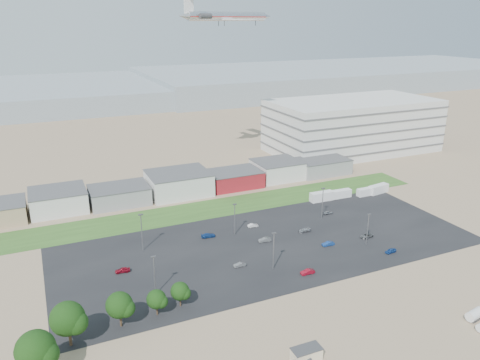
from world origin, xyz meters
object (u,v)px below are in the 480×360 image
tree_far_left (36,354)px  parked_car_0 (367,236)px  parked_car_7 (265,240)px  parked_car_13 (308,272)px  airliner (228,16)px  parked_car_6 (208,235)px  parked_car_4 (240,265)px  parked_car_11 (253,225)px  parked_car_1 (328,244)px  box_trailer_a (322,196)px  storage_tank_nw (475,314)px  parked_car_2 (391,251)px  parked_car_8 (328,213)px  portable_shed (306,355)px  parked_car_5 (123,270)px  parked_car_12 (304,230)px

tree_far_left → parked_car_0: bearing=14.2°
parked_car_7 → parked_car_13: (1.59, -20.85, -0.00)m
airliner → parked_car_6: size_ratio=10.68×
tree_far_left → parked_car_4: bearing=24.5°
parked_car_11 → parked_car_13: 31.49m
parked_car_1 → parked_car_0: bearing=93.2°
tree_far_left → parked_car_0: tree_far_left is taller
box_trailer_a → parked_car_1: size_ratio=2.38×
storage_tank_nw → parked_car_6: bearing=121.9°
airliner → parked_car_2: size_ratio=13.15×
airliner → parked_car_8: bearing=-95.4°
storage_tank_nw → parked_car_0: storage_tank_nw is taller
storage_tank_nw → parked_car_2: storage_tank_nw is taller
parked_car_13 → portable_shed: bearing=-31.0°
parked_car_0 → parked_car_7: size_ratio=1.11×
parked_car_1 → parked_car_4: (-28.01, -0.59, -0.05)m
parked_car_7 → parked_car_8: bearing=115.9°
storage_tank_nw → tree_far_left: bearing=167.5°
storage_tank_nw → tree_far_left: (-86.27, 19.10, 4.37)m
portable_shed → box_trailer_a: 84.92m
parked_car_13 → parked_car_1: bearing=130.3°
parked_car_7 → parked_car_5: bearing=-81.7°
tree_far_left → parked_car_8: bearing=25.1°
parked_car_5 → parked_car_8: (69.80, 10.29, -0.05)m
storage_tank_nw → parked_car_4: size_ratio=1.29×
parked_car_2 → parked_car_5: parked_car_5 is taller
parked_car_5 → parked_car_7: parked_car_5 is taller
parked_car_11 → parked_car_13: size_ratio=0.89×
parked_car_4 → parked_car_12: 28.90m
storage_tank_nw → parked_car_6: size_ratio=1.02×
storage_tank_nw → parked_car_11: storage_tank_nw is taller
tree_far_left → parked_car_1: bearing=16.6°
parked_car_1 → parked_car_13: (-13.84, -11.17, 0.02)m
airliner → parked_car_12: 97.57m
parked_car_7 → parked_car_13: size_ratio=1.00×
airliner → parked_car_13: size_ratio=12.10×
parked_car_12 → airliner: bearing=178.4°
portable_shed → parked_car_0: portable_shed is taller
parked_car_5 → storage_tank_nw: bearing=57.9°
tree_far_left → parked_car_2: (90.82, 12.42, -5.08)m
parked_car_0 → parked_car_8: (-0.34, 19.47, 0.00)m
parked_car_8 → parked_car_13: parked_car_13 is taller
box_trailer_a → parked_car_2: box_trailer_a is taller
storage_tank_nw → parked_car_12: (-10.23, 52.90, -0.74)m
box_trailer_a → parked_car_8: size_ratio=2.54×
parked_car_0 → parked_car_5: bearing=-105.0°
portable_shed → parked_car_7: portable_shed is taller
parked_car_8 → parked_car_1: bearing=147.3°
portable_shed → parked_car_8: portable_shed is taller
parked_car_1 → parked_car_13: 17.78m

